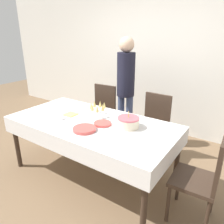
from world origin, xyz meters
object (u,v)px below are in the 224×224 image
dining_chair_right_end (204,176)px  plate_stack_main (84,129)px  person_standing (126,82)px  plate_stack_dessert (102,124)px  champagne_tray (98,109)px  birthday_cake (128,122)px  dining_chair_far_left (102,112)px  dining_chair_far_right (153,124)px

dining_chair_right_end → plate_stack_main: size_ratio=3.73×
dining_chair_right_end → person_standing: (-1.48, 1.00, 0.52)m
dining_chair_right_end → plate_stack_dessert: size_ratio=4.73×
dining_chair_right_end → champagne_tray: 1.47m
birthday_cake → champagne_tray: 0.53m
birthday_cake → dining_chair_far_left: bearing=142.1°
dining_chair_far_left → plate_stack_dessert: size_ratio=4.73×
dining_chair_right_end → birthday_cake: (-0.91, 0.11, 0.29)m
dining_chair_far_left → birthday_cake: size_ratio=3.91×
dining_chair_far_right → plate_stack_dessert: 0.93m
dining_chair_far_right → person_standing: person_standing is taller
birthday_cake → dining_chair_far_right: bearing=89.8°
dining_chair_far_left → plate_stack_main: 1.26m
dining_chair_far_right → person_standing: 0.80m
plate_stack_dessert → dining_chair_far_left: bearing=127.5°
person_standing → dining_chair_right_end: bearing=-34.0°
dining_chair_far_left → plate_stack_dessert: 1.09m
dining_chair_far_left → dining_chair_far_right: 0.94m
plate_stack_dessert → person_standing: 1.08m
birthday_cake → plate_stack_dessert: bearing=-158.5°
plate_stack_main → dining_chair_right_end: bearing=11.1°
dining_chair_far_left → dining_chair_right_end: bearing=-24.5°
champagne_tray → person_standing: (-0.06, 0.81, 0.20)m
birthday_cake → person_standing: 1.09m
plate_stack_main → person_standing: 1.30m
dining_chair_right_end → plate_stack_main: bearing=-168.9°
birthday_cake → person_standing: (-0.58, 0.89, 0.23)m
dining_chair_right_end → plate_stack_dessert: dining_chair_right_end is taller
plate_stack_main → champagne_tray: bearing=109.5°
champagne_tray → plate_stack_dessert: size_ratio=1.49×
plate_stack_main → plate_stack_dessert: plate_stack_main is taller
dining_chair_far_left → birthday_cake: dining_chair_far_left is taller
birthday_cake → plate_stack_main: bearing=-135.2°
dining_chair_far_left → plate_stack_dessert: dining_chair_far_left is taller
dining_chair_right_end → champagne_tray: (-1.42, 0.19, 0.32)m
plate_stack_main → dining_chair_far_right: bearing=71.5°
plate_stack_dessert → birthday_cake: bearing=21.5°
dining_chair_far_left → person_standing: (0.36, 0.16, 0.52)m
dining_chair_far_right → dining_chair_far_left: bearing=-180.0°
plate_stack_main → plate_stack_dessert: (0.07, 0.24, -0.00)m
dining_chair_far_left → dining_chair_right_end: 2.03m
birthday_cake → plate_stack_dessert: size_ratio=1.21×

